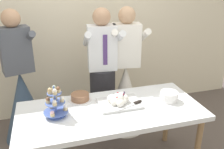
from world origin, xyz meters
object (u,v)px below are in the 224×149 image
at_px(cupcake_stand, 55,104).
at_px(person_guest, 23,97).
at_px(dessert_table, 111,115).
at_px(plate_stack, 169,96).
at_px(round_cake, 80,97).
at_px(main_cake_tray, 119,101).
at_px(person_groom, 103,82).
at_px(person_bride, 125,89).

xyz_separation_m(cupcake_stand, person_guest, (-0.37, 0.88, -0.32)).
bearing_deg(dessert_table, plate_stack, 0.03).
xyz_separation_m(cupcake_stand, round_cake, (0.26, 0.24, -0.09)).
bearing_deg(person_guest, cupcake_stand, -67.46).
relative_size(main_cake_tray, person_guest, 0.26).
distance_m(person_groom, person_guest, 1.01).
xyz_separation_m(plate_stack, round_cake, (-0.89, 0.26, -0.01)).
distance_m(round_cake, person_bride, 0.87).
height_order(dessert_table, cupcake_stand, cupcake_stand).
xyz_separation_m(round_cake, person_guest, (-0.63, 0.64, -0.23)).
bearing_deg(person_guest, plate_stack, -30.77).
relative_size(cupcake_stand, plate_stack, 1.61).
bearing_deg(person_groom, plate_stack, -53.80).
bearing_deg(round_cake, main_cake_tray, -27.64).
bearing_deg(main_cake_tray, plate_stack, -7.26).
height_order(main_cake_tray, plate_stack, main_cake_tray).
height_order(round_cake, person_bride, person_bride).
distance_m(cupcake_stand, plate_stack, 1.15).
xyz_separation_m(round_cake, person_groom, (0.36, 0.47, -0.06)).
bearing_deg(person_groom, round_cake, -127.49).
relative_size(plate_stack, person_guest, 0.11).
relative_size(dessert_table, round_cake, 7.50).
xyz_separation_m(dessert_table, person_bride, (0.41, 0.76, -0.12)).
bearing_deg(cupcake_stand, main_cake_tray, 4.06).
relative_size(main_cake_tray, person_groom, 0.26).
relative_size(person_groom, person_bride, 1.00).
distance_m(main_cake_tray, round_cake, 0.42).
bearing_deg(person_groom, person_guest, 169.83).
height_order(dessert_table, person_bride, person_bride).
distance_m(dessert_table, plate_stack, 0.64).
bearing_deg(cupcake_stand, round_cake, 42.34).
distance_m(main_cake_tray, plate_stack, 0.52).
height_order(main_cake_tray, round_cake, main_cake_tray).
relative_size(cupcake_stand, person_guest, 0.18).
height_order(plate_stack, person_guest, person_guest).
xyz_separation_m(cupcake_stand, plate_stack, (1.15, -0.02, -0.08)).
height_order(plate_stack, person_bride, person_bride).
bearing_deg(main_cake_tray, person_groom, 90.95).
bearing_deg(plate_stack, dessert_table, -179.97).
distance_m(dessert_table, cupcake_stand, 0.56).
xyz_separation_m(person_groom, person_guest, (-0.98, 0.18, -0.16)).
bearing_deg(main_cake_tray, round_cake, 152.36).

